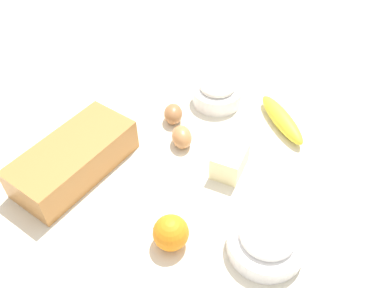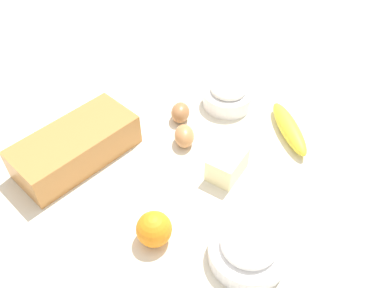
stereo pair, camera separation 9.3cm
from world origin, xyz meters
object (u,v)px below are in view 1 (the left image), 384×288
at_px(butter_block, 230,160).
at_px(flour_bowl, 217,92).
at_px(loaf_pan, 74,158).
at_px(egg_near_butter, 173,114).
at_px(banana, 282,119).
at_px(egg_beside_bowl, 182,137).
at_px(sugar_bowl, 267,240).
at_px(orange_fruit, 171,233).

bearing_deg(butter_block, flour_bowl, 26.70).
height_order(loaf_pan, egg_near_butter, loaf_pan).
height_order(banana, egg_beside_bowl, egg_beside_bowl).
bearing_deg(sugar_bowl, flour_bowl, 31.95).
relative_size(loaf_pan, banana, 1.59).
bearing_deg(flour_bowl, egg_near_butter, 146.80).
distance_m(egg_near_butter, egg_beside_bowl, 0.09).
bearing_deg(egg_beside_bowl, flour_bowl, -6.99).
height_order(flour_bowl, orange_fruit, orange_fruit).
height_order(egg_near_butter, egg_beside_bowl, same).
bearing_deg(egg_beside_bowl, banana, -52.40).
height_order(loaf_pan, orange_fruit, loaf_pan).
bearing_deg(butter_block, egg_beside_bowl, 75.76).
bearing_deg(sugar_bowl, butter_block, 37.99).
bearing_deg(sugar_bowl, loaf_pan, 86.11).
distance_m(flour_bowl, butter_block, 0.24).
bearing_deg(flour_bowl, butter_block, -153.30).
bearing_deg(orange_fruit, flour_bowl, 8.63).
relative_size(loaf_pan, orange_fruit, 4.31).
bearing_deg(egg_near_butter, banana, -70.80).
height_order(sugar_bowl, banana, sugar_bowl).
bearing_deg(loaf_pan, flour_bowl, -17.70).
bearing_deg(egg_beside_bowl, loaf_pan, 132.32).
height_order(banana, orange_fruit, orange_fruit).
relative_size(banana, egg_beside_bowl, 2.93).
height_order(loaf_pan, sugar_bowl, loaf_pan).
bearing_deg(sugar_bowl, orange_fruit, 108.43).
relative_size(sugar_bowl, orange_fruit, 2.14).
distance_m(loaf_pan, sugar_bowl, 0.45).
distance_m(flour_bowl, egg_near_butter, 0.14).
relative_size(flour_bowl, orange_fruit, 1.87).
relative_size(banana, orange_fruit, 2.71).
xyz_separation_m(flour_bowl, egg_near_butter, (-0.12, 0.08, -0.01)).
relative_size(flour_bowl, egg_beside_bowl, 2.02).
distance_m(loaf_pan, orange_fruit, 0.29).
relative_size(sugar_bowl, egg_beside_bowl, 2.30).
distance_m(banana, butter_block, 0.20).
distance_m(orange_fruit, egg_near_butter, 0.35).
bearing_deg(sugar_bowl, egg_beside_bowl, 52.64).
bearing_deg(egg_beside_bowl, butter_block, -104.24).
xyz_separation_m(flour_bowl, egg_beside_bowl, (-0.18, 0.02, -0.01)).
xyz_separation_m(sugar_bowl, orange_fruit, (-0.06, 0.17, 0.01)).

